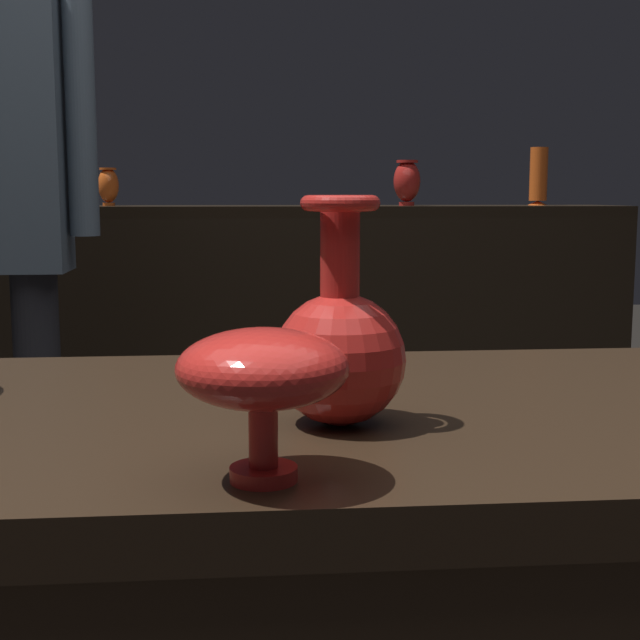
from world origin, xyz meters
TOP-DOWN VIEW (x-y plane):
  - back_display_shelf at (0.00, 2.20)m, footprint 2.60×0.40m
  - vase_centerpiece at (0.03, -0.08)m, footprint 0.13×0.13m
  - vase_left_accent at (-0.05, -0.25)m, footprint 0.14×0.14m
  - shelf_vase_far_right at (1.04, 2.28)m, footprint 0.07×0.07m
  - shelf_vase_left at (-0.52, 2.21)m, footprint 0.07×0.07m
  - shelf_vase_right at (0.52, 2.14)m, footprint 0.09×0.09m

SIDE VIEW (x-z plane):
  - back_display_shelf at x=0.00m, z-range 0.00..0.99m
  - vase_centerpiece at x=0.03m, z-range 0.76..0.99m
  - vase_left_accent at x=-0.05m, z-range 0.83..0.95m
  - shelf_vase_left at x=-0.52m, z-range 1.00..1.13m
  - shelf_vase_right at x=0.52m, z-range 1.00..1.15m
  - shelf_vase_far_right at x=1.04m, z-range 0.99..1.20m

